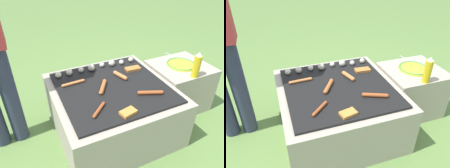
{
  "view_description": "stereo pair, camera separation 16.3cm",
  "coord_description": "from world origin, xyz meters",
  "views": [
    {
      "loc": [
        -0.59,
        -1.24,
        1.32
      ],
      "look_at": [
        0.0,
        0.0,
        0.44
      ],
      "focal_mm": 35.0,
      "sensor_mm": 36.0,
      "label": 1
    },
    {
      "loc": [
        -0.44,
        -1.3,
        1.32
      ],
      "look_at": [
        0.0,
        0.0,
        0.44
      ],
      "focal_mm": 35.0,
      "sensor_mm": 36.0,
      "label": 2
    }
  ],
  "objects": [
    {
      "name": "sausage_back_right",
      "position": [
        -0.25,
        0.15,
        0.43
      ],
      "size": [
        0.19,
        0.03,
        0.02
      ],
      "color": "#C6753D",
      "rests_on": "grill"
    },
    {
      "name": "bread_slice_left",
      "position": [
        0.27,
        0.16,
        0.43
      ],
      "size": [
        0.13,
        0.08,
        0.02
      ],
      "color": "#B27033",
      "rests_on": "grill"
    },
    {
      "name": "bread_slice_right",
      "position": [
        -0.04,
        -0.33,
        0.43
      ],
      "size": [
        0.12,
        0.09,
        0.02
      ],
      "color": "#D18438",
      "rests_on": "grill"
    },
    {
      "name": "sausage_front_center",
      "position": [
        -0.07,
        0.0,
        0.43
      ],
      "size": [
        0.12,
        0.16,
        0.03
      ],
      "color": "#B7602D",
      "rests_on": "grill"
    },
    {
      "name": "side_ledge",
      "position": [
        0.7,
        0.04,
        0.21
      ],
      "size": [
        0.49,
        0.45,
        0.42
      ],
      "color": "#A89E8C",
      "rests_on": "ground_plane"
    },
    {
      "name": "mushroom_row",
      "position": [
        -0.02,
        0.3,
        0.44
      ],
      "size": [
        0.71,
        0.08,
        0.06
      ],
      "color": "beige",
      "rests_on": "grill"
    },
    {
      "name": "fork_utensil",
      "position": [
        0.76,
        0.21,
        0.42
      ],
      "size": [
        0.09,
        0.21,
        0.01
      ],
      "color": "silver",
      "rests_on": "side_ledge"
    },
    {
      "name": "sausage_mid_right",
      "position": [
        -0.2,
        -0.23,
        0.43
      ],
      "size": [
        0.13,
        0.12,
        0.02
      ],
      "color": "#A34C23",
      "rests_on": "grill"
    },
    {
      "name": "sausage_mid_left",
      "position": [
        0.2,
        -0.21,
        0.43
      ],
      "size": [
        0.18,
        0.09,
        0.03
      ],
      "color": "#A34C23",
      "rests_on": "grill"
    },
    {
      "name": "grill",
      "position": [
        0.0,
        0.0,
        0.21
      ],
      "size": [
        0.89,
        0.89,
        0.42
      ],
      "color": "#A89E8C",
      "rests_on": "ground_plane"
    },
    {
      "name": "ground_plane",
      "position": [
        0.0,
        0.0,
        0.0
      ],
      "size": [
        14.0,
        14.0,
        0.0
      ],
      "primitive_type": "plane",
      "color": "#608442"
    },
    {
      "name": "plate_colorful",
      "position": [
        0.7,
        0.05,
        0.43
      ],
      "size": [
        0.25,
        0.25,
        0.02
      ],
      "color": "yellow",
      "rests_on": "side_ledge"
    },
    {
      "name": "sausage_front_left",
      "position": [
        0.12,
        0.09,
        0.44
      ],
      "size": [
        0.07,
        0.15,
        0.03
      ],
      "color": "#C6753D",
      "rests_on": "grill"
    },
    {
      "name": "condiment_bottle",
      "position": [
        0.66,
        -0.15,
        0.52
      ],
      "size": [
        0.06,
        0.06,
        0.21
      ],
      "color": "gold",
      "rests_on": "side_ledge"
    }
  ]
}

